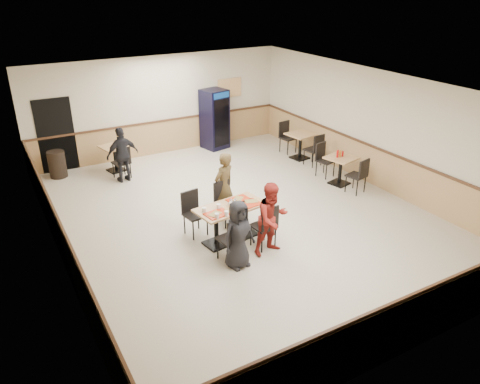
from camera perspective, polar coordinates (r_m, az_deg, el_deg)
ground at (r=10.94m, az=0.14°, el=-2.90°), size 10.00×10.00×0.00m
room_shell at (r=13.55m, az=1.32°, el=5.37°), size 10.00×10.00×10.00m
main_table at (r=9.75m, az=-1.16°, el=-3.13°), size 1.55×0.92×0.78m
main_chairs at (r=9.73m, az=-1.41°, el=-3.35°), size 1.51×1.87×0.99m
diner_woman_left at (r=8.80m, az=-0.21°, el=-5.21°), size 0.73×0.53×1.37m
diner_woman_right at (r=9.23m, az=3.93°, el=-3.25°), size 0.79×0.64×1.51m
diner_man_opposite at (r=10.52m, az=-1.97°, el=0.70°), size 0.68×0.56×1.58m
lone_diner at (r=12.90m, az=-14.11°, el=4.42°), size 0.92×0.47×1.51m
tabletop_clutter at (r=9.57m, az=-0.93°, el=-1.75°), size 1.29×0.75×0.12m
side_table_near at (r=12.70m, az=12.16°, el=3.09°), size 0.85×0.85×0.76m
side_table_near_chair_south at (r=12.30m, az=13.99°, el=2.05°), size 0.54×0.54×0.97m
side_table_near_chair_north at (r=13.13m, az=10.41°, el=3.86°), size 0.54×0.54×0.97m
side_table_far at (r=14.35m, az=7.37°, el=6.06°), size 0.83×0.83×0.79m
side_table_far_chair_south at (r=13.88m, az=8.91°, el=5.21°), size 0.52×0.52×1.00m
side_table_far_chair_north at (r=14.84m, az=5.91°, el=6.66°), size 0.52×0.52×1.00m
condiment_caddy at (r=12.59m, az=12.04°, el=4.59°), size 0.23×0.06×0.20m
back_table at (r=13.76m, az=-15.02°, el=4.46°), size 0.83×0.83×0.75m
back_table_chair_lone at (r=13.23m, az=-14.30°, el=3.60°), size 0.52×0.52×0.95m
pepsi_cooler at (r=15.10m, az=-3.10°, el=8.85°), size 0.85×0.85×1.89m
trash_bin at (r=13.87m, az=-21.39°, el=3.18°), size 0.47×0.47×0.74m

